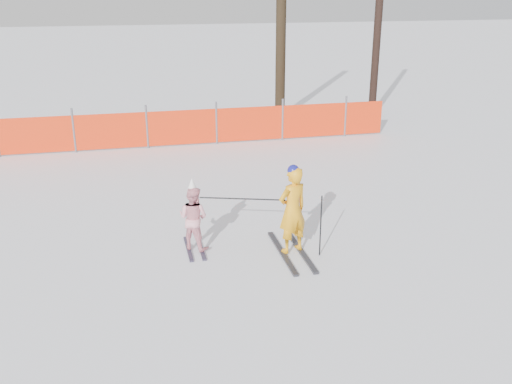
% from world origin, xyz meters
% --- Properties ---
extents(ground, '(120.00, 120.00, 0.00)m').
position_xyz_m(ground, '(0.00, 0.00, 0.00)').
color(ground, white).
rests_on(ground, ground).
extents(adult, '(0.66, 1.72, 1.62)m').
position_xyz_m(adult, '(0.52, -0.01, 0.80)').
color(adult, black).
rests_on(adult, ground).
extents(child, '(0.71, 1.01, 1.34)m').
position_xyz_m(child, '(-1.12, 0.52, 0.61)').
color(child, black).
rests_on(child, ground).
extents(ski_poles, '(1.99, 0.72, 1.11)m').
position_xyz_m(ski_poles, '(0.25, 0.06, 0.80)').
color(ski_poles, black).
rests_on(ski_poles, ground).
extents(safety_fence, '(17.22, 0.06, 1.25)m').
position_xyz_m(safety_fence, '(-3.04, 7.46, 0.56)').
color(safety_fence, '#595960').
rests_on(safety_fence, ground).
extents(tree_trunks, '(3.57, 0.76, 6.13)m').
position_xyz_m(tree_trunks, '(4.36, 10.19, 3.01)').
color(tree_trunks, black).
rests_on(tree_trunks, ground).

